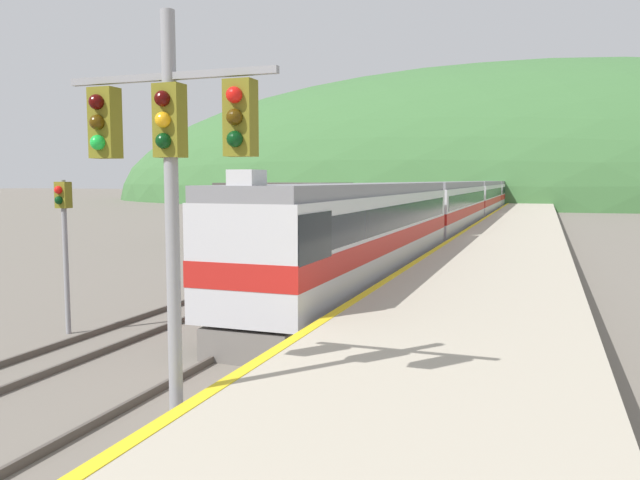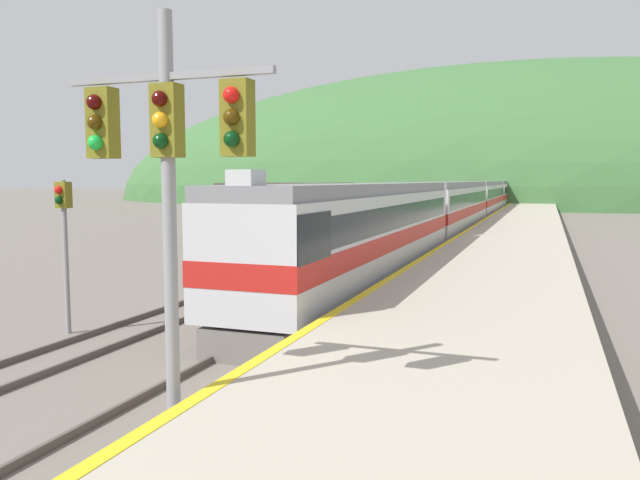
{
  "view_description": "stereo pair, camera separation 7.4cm",
  "coord_description": "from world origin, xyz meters",
  "px_view_note": "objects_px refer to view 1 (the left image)",
  "views": [
    {
      "loc": [
        6.4,
        -2.05,
        4.22
      ],
      "look_at": [
        0.05,
        15.59,
        2.41
      ],
      "focal_mm": 35.0,
      "sensor_mm": 36.0,
      "label": 1
    },
    {
      "loc": [
        6.47,
        -2.02,
        4.22
      ],
      "look_at": [
        0.05,
        15.59,
        2.41
      ],
      "focal_mm": 35.0,
      "sensor_mm": 36.0,
      "label": 2
    }
  ],
  "objects_px": {
    "express_train_lead_car": "(363,233)",
    "carriage_fourth": "(497,194)",
    "carriage_third": "(481,199)",
    "signal_mast_main": "(170,164)",
    "signal_post_siding": "(64,225)",
    "carriage_second": "(450,208)"
  },
  "relations": [
    {
      "from": "express_train_lead_car",
      "to": "carriage_second",
      "type": "xyz_separation_m",
      "value": [
        0.0,
        22.83,
        -0.01
      ]
    },
    {
      "from": "carriage_third",
      "to": "signal_mast_main",
      "type": "xyz_separation_m",
      "value": [
        1.43,
        -61.26,
        2.21
      ]
    },
    {
      "from": "carriage_fourth",
      "to": "signal_post_siding",
      "type": "distance_m",
      "value": 78.93
    },
    {
      "from": "express_train_lead_car",
      "to": "signal_mast_main",
      "type": "height_order",
      "value": "signal_mast_main"
    },
    {
      "from": "express_train_lead_car",
      "to": "signal_post_siding",
      "type": "relative_size",
      "value": 4.96
    },
    {
      "from": "signal_mast_main",
      "to": "carriage_third",
      "type": "bearing_deg",
      "value": 91.34
    },
    {
      "from": "carriage_second",
      "to": "carriage_fourth",
      "type": "height_order",
      "value": "same"
    },
    {
      "from": "express_train_lead_car",
      "to": "carriage_fourth",
      "type": "height_order",
      "value": "express_train_lead_car"
    },
    {
      "from": "signal_mast_main",
      "to": "signal_post_siding",
      "type": "bearing_deg",
      "value": 140.85
    },
    {
      "from": "carriage_fourth",
      "to": "signal_post_siding",
      "type": "bearing_deg",
      "value": -94.24
    },
    {
      "from": "express_train_lead_car",
      "to": "carriage_third",
      "type": "xyz_separation_m",
      "value": [
        0.0,
        46.21,
        -0.01
      ]
    },
    {
      "from": "carriage_fourth",
      "to": "signal_mast_main",
      "type": "bearing_deg",
      "value": -89.03
    },
    {
      "from": "carriage_fourth",
      "to": "carriage_third",
      "type": "bearing_deg",
      "value": -90.0
    },
    {
      "from": "express_train_lead_car",
      "to": "carriage_third",
      "type": "height_order",
      "value": "express_train_lead_car"
    },
    {
      "from": "signal_mast_main",
      "to": "carriage_second",
      "type": "bearing_deg",
      "value": 92.17
    },
    {
      "from": "express_train_lead_car",
      "to": "carriage_third",
      "type": "bearing_deg",
      "value": 90.0
    },
    {
      "from": "express_train_lead_car",
      "to": "carriage_fourth",
      "type": "xyz_separation_m",
      "value": [
        0.0,
        69.58,
        -0.01
      ]
    },
    {
      "from": "express_train_lead_car",
      "to": "signal_post_siding",
      "type": "height_order",
      "value": "express_train_lead_car"
    },
    {
      "from": "carriage_second",
      "to": "signal_post_siding",
      "type": "xyz_separation_m",
      "value": [
        -5.84,
        -31.97,
        0.79
      ]
    },
    {
      "from": "express_train_lead_car",
      "to": "signal_mast_main",
      "type": "relative_size",
      "value": 3.2
    },
    {
      "from": "signal_mast_main",
      "to": "express_train_lead_car",
      "type": "bearing_deg",
      "value": 95.44
    },
    {
      "from": "carriage_second",
      "to": "carriage_fourth",
      "type": "bearing_deg",
      "value": 90.0
    }
  ]
}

